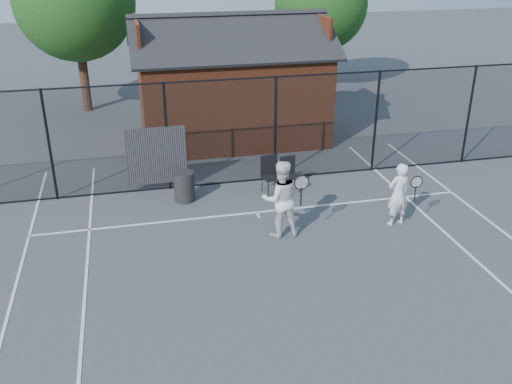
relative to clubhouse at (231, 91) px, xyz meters
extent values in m
plane|color=#404449|center=(-0.50, -9.00, -1.61)|extent=(80.00, 80.00, 0.00)
cube|color=silver|center=(-0.50, -6.00, -1.60)|extent=(11.00, 0.06, 0.01)
cube|color=silver|center=(-4.61, -11.00, -1.60)|extent=(0.06, 18.00, 0.01)
cube|color=silver|center=(-0.50, -6.15, -1.60)|extent=(0.06, 0.30, 0.01)
cylinder|color=black|center=(-5.50, -4.00, -0.11)|extent=(0.07, 0.07, 3.00)
cylinder|color=black|center=(-2.50, -4.00, -0.11)|extent=(0.07, 0.07, 3.00)
cylinder|color=black|center=(0.50, -4.00, -0.11)|extent=(0.07, 0.07, 3.00)
cylinder|color=black|center=(3.50, -4.00, -0.11)|extent=(0.07, 0.07, 3.00)
cylinder|color=black|center=(6.50, -4.00, -0.11)|extent=(0.07, 0.07, 3.00)
cylinder|color=black|center=(-0.50, -4.00, 1.36)|extent=(22.00, 0.04, 0.04)
cylinder|color=black|center=(-0.50, -4.00, -1.58)|extent=(22.00, 0.04, 0.04)
cube|color=black|center=(-0.50, -4.00, -0.11)|extent=(22.00, 3.00, 0.01)
cube|color=black|center=(-2.80, -4.02, -0.61)|extent=(1.60, 0.04, 1.60)
cube|color=brown|center=(0.00, 0.00, -0.11)|extent=(6.00, 4.00, 3.00)
cube|color=black|center=(0.00, -1.00, 1.92)|extent=(6.50, 2.36, 1.32)
cube|color=black|center=(0.00, 1.00, 1.92)|extent=(6.50, 2.36, 1.32)
cube|color=brown|center=(-2.95, 0.00, 1.92)|extent=(0.10, 2.80, 1.06)
cube|color=brown|center=(2.95, 0.00, 1.92)|extent=(0.10, 2.80, 1.06)
cylinder|color=#362415|center=(-5.00, 4.50, -0.35)|extent=(0.36, 0.36, 2.52)
sphere|color=#184513|center=(-5.00, 4.50, 2.59)|extent=(4.48, 4.48, 4.48)
cylinder|color=#362415|center=(5.00, 5.50, -0.49)|extent=(0.36, 0.36, 2.23)
sphere|color=#184513|center=(5.00, 5.50, 2.11)|extent=(3.97, 3.97, 3.97)
imported|color=white|center=(2.65, -7.36, -0.82)|extent=(0.63, 0.47, 1.58)
torus|color=black|center=(2.92, -7.68, -0.39)|extent=(0.31, 0.03, 0.31)
cylinder|color=black|center=(2.92, -7.68, -0.68)|extent=(0.03, 0.03, 0.38)
imported|color=white|center=(-0.23, -7.25, -0.68)|extent=(0.91, 0.72, 1.85)
torus|color=black|center=(0.14, -7.62, -0.15)|extent=(0.36, 0.03, 0.36)
cylinder|color=black|center=(0.14, -7.62, -0.50)|extent=(0.03, 0.03, 0.44)
cube|color=black|center=(0.70, -4.90, -1.14)|extent=(0.52, 0.54, 0.93)
cube|color=black|center=(0.18, -4.90, -1.11)|extent=(0.57, 0.58, 1.00)
cylinder|color=black|center=(-2.19, -4.86, -1.21)|extent=(0.58, 0.58, 0.79)
camera|label=1|loc=(-3.44, -18.62, 4.87)|focal=40.00mm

